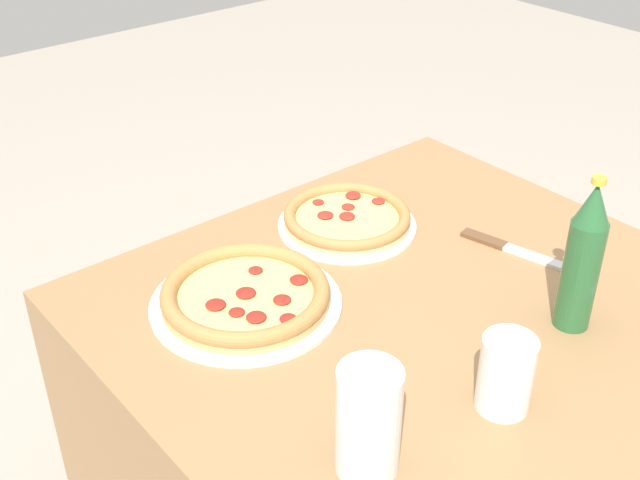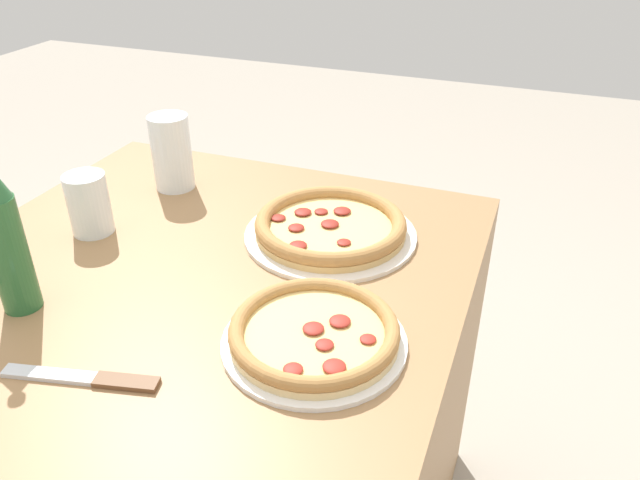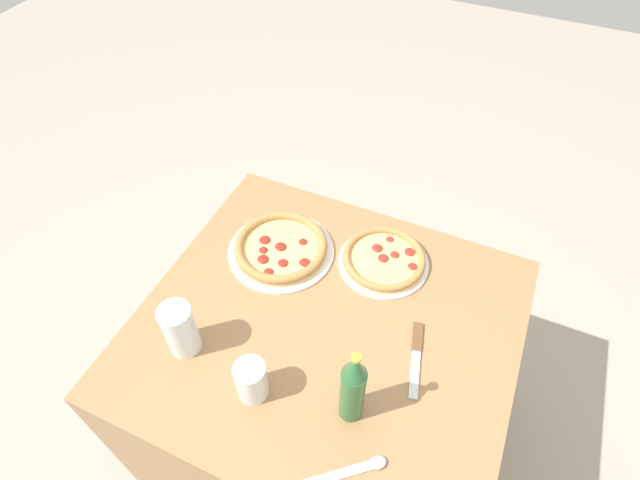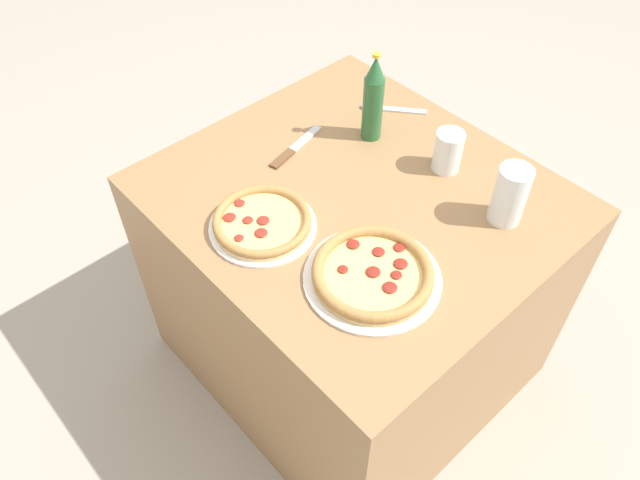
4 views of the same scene
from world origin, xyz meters
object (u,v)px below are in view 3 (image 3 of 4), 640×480
(spoon, at_px, (356,469))
(beer_bottle, at_px, (353,387))
(glass_lemonade, at_px, (181,331))
(pizza_margherita, at_px, (281,248))
(knife, at_px, (416,355))
(pizza_veggie, at_px, (384,259))
(glass_red_wine, at_px, (252,381))

(spoon, bearing_deg, beer_bottle, -63.32)
(glass_lemonade, bearing_deg, pizza_margherita, -102.08)
(pizza_margherita, xyz_separation_m, beer_bottle, (-0.37, 0.37, 0.11))
(pizza_margherita, distance_m, knife, 0.51)
(glass_lemonade, relative_size, beer_bottle, 0.60)
(pizza_veggie, relative_size, glass_red_wine, 2.31)
(pizza_veggie, bearing_deg, pizza_margherita, 15.80)
(glass_lemonade, height_order, spoon, glass_lemonade)
(glass_lemonade, distance_m, beer_bottle, 0.46)
(beer_bottle, bearing_deg, glass_red_wine, 12.15)
(knife, distance_m, spoon, 0.32)
(beer_bottle, relative_size, knife, 1.22)
(knife, bearing_deg, pizza_margherita, -19.82)
(pizza_veggie, relative_size, spoon, 1.59)
(glass_red_wine, relative_size, knife, 0.53)
(knife, bearing_deg, glass_lemonade, 20.98)
(spoon, bearing_deg, pizza_veggie, -76.69)
(pizza_margherita, distance_m, spoon, 0.66)
(pizza_veggie, distance_m, spoon, 0.59)
(glass_lemonade, relative_size, spoon, 0.94)
(pizza_veggie, bearing_deg, knife, 124.77)
(pizza_veggie, distance_m, glass_red_wine, 0.53)
(pizza_veggie, relative_size, knife, 1.24)
(pizza_veggie, distance_m, beer_bottle, 0.48)
(pizza_margherita, relative_size, pizza_veggie, 1.20)
(spoon, bearing_deg, glass_lemonade, -11.88)
(glass_red_wine, xyz_separation_m, spoon, (-0.29, 0.07, -0.05))
(glass_red_wine, bearing_deg, spoon, 166.68)
(pizza_margherita, bearing_deg, glass_red_wine, 108.28)
(knife, xyz_separation_m, spoon, (0.04, 0.32, 0.00))
(pizza_margherita, xyz_separation_m, spoon, (-0.43, 0.49, -0.01))
(beer_bottle, distance_m, spoon, 0.18)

